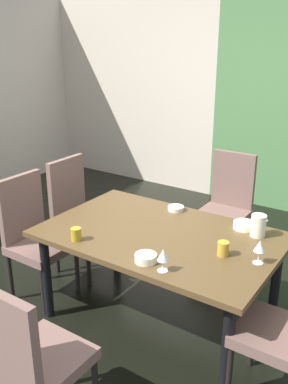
# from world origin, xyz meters

# --- Properties ---
(ground_plane) EXTENTS (5.86, 5.35, 0.02)m
(ground_plane) POSITION_xyz_m (0.00, 0.00, -0.01)
(ground_plane) COLOR black
(back_panel_interior) EXTENTS (2.70, 0.10, 2.58)m
(back_panel_interior) POSITION_xyz_m (-1.58, 2.63, 1.29)
(back_panel_interior) COLOR beige
(back_panel_interior) RESTS_ON ground_plane
(dining_table) EXTENTS (1.67, 1.07, 0.73)m
(dining_table) POSITION_xyz_m (0.65, -0.13, 0.66)
(dining_table) COLOR brown
(dining_table) RESTS_ON ground_plane
(chair_head_near) EXTENTS (0.44, 0.44, 0.97)m
(chair_head_near) POSITION_xyz_m (0.65, -1.36, 0.54)
(chair_head_near) COLOR brown
(chair_head_near) RESTS_ON ground_plane
(chair_left_far) EXTENTS (0.45, 0.44, 1.04)m
(chair_left_far) POSITION_xyz_m (-0.39, 0.13, 0.56)
(chair_left_far) COLOR brown
(chair_left_far) RESTS_ON ground_plane
(chair_head_far) EXTENTS (0.44, 0.45, 1.03)m
(chair_head_far) POSITION_xyz_m (0.64, 1.11, 0.56)
(chair_head_far) COLOR brown
(chair_head_far) RESTS_ON ground_plane
(chair_left_near) EXTENTS (0.45, 0.44, 1.03)m
(chair_left_near) POSITION_xyz_m (-0.39, -0.39, 0.56)
(chair_left_near) COLOR brown
(chair_left_near) RESTS_ON ground_plane
(wine_glass_east) EXTENTS (0.07, 0.07, 0.15)m
(wine_glass_east) POSITION_xyz_m (1.38, -0.15, 0.85)
(wine_glass_east) COLOR silver
(wine_glass_east) RESTS_ON dining_table
(wine_glass_right) EXTENTS (0.07, 0.07, 0.14)m
(wine_glass_right) POSITION_xyz_m (0.94, -0.56, 0.84)
(wine_glass_right) COLOR silver
(wine_glass_right) RESTS_ON dining_table
(serving_bowl_corner) EXTENTS (0.16, 0.16, 0.05)m
(serving_bowl_corner) POSITION_xyz_m (1.12, 0.28, 0.76)
(serving_bowl_corner) COLOR white
(serving_bowl_corner) RESTS_ON dining_table
(serving_bowl_near_window) EXTENTS (0.13, 0.13, 0.04)m
(serving_bowl_near_window) POSITION_xyz_m (0.54, 0.30, 0.75)
(serving_bowl_near_window) COLOR beige
(serving_bowl_near_window) RESTS_ON dining_table
(serving_bowl_center) EXTENTS (0.14, 0.14, 0.05)m
(serving_bowl_center) POSITION_xyz_m (0.80, -0.52, 0.76)
(serving_bowl_center) COLOR #EEE8C9
(serving_bowl_center) RESTS_ON dining_table
(cup_west) EXTENTS (0.07, 0.07, 0.09)m
(cup_west) POSITION_xyz_m (1.16, -0.18, 0.78)
(cup_west) COLOR #B58E2A
(cup_west) RESTS_ON dining_table
(cup_rear) EXTENTS (0.07, 0.07, 0.09)m
(cup_rear) POSITION_xyz_m (0.24, -0.55, 0.78)
(cup_rear) COLOR #A88B1F
(cup_rear) RESTS_ON dining_table
(pitcher_front) EXTENTS (0.12, 0.11, 0.16)m
(pitcher_front) POSITION_xyz_m (1.25, 0.21, 0.82)
(pitcher_front) COLOR beige
(pitcher_front) RESTS_ON dining_table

